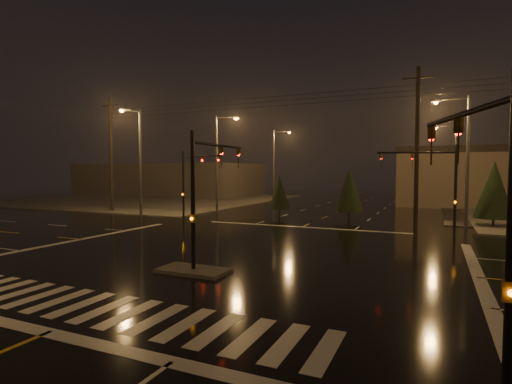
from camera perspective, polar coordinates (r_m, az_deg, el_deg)
ground at (r=20.89m, az=-2.83°, el=-8.88°), size 140.00×140.00×0.00m
sidewalk_nw at (r=62.35m, az=-14.90°, el=-1.00°), size 36.00×36.00×0.12m
median_island at (r=17.50m, az=-8.92°, el=-11.00°), size 3.00×1.60×0.15m
crosswalk at (r=13.78m, az=-20.80°, el=-15.35°), size 15.00×2.60×0.01m
stop_bar_near at (r=12.54m, az=-27.59°, el=-17.37°), size 16.00×0.50×0.01m
stop_bar_far at (r=30.95m, az=6.53°, el=-4.99°), size 16.00×0.50×0.01m
commercial_block at (r=74.77m, az=-12.09°, el=1.79°), size 30.00×18.00×5.60m
signal_mast_median at (r=17.78m, az=-7.37°, el=1.21°), size 0.25×4.59×6.00m
signal_mast_ne at (r=28.34m, az=24.64°, el=1.70°), size 4.84×1.86×6.00m
signal_mast_nw at (r=34.02m, az=-9.33°, el=2.11°), size 4.84×1.86×6.00m
signal_mast_se at (r=8.51m, az=30.30°, el=-1.37°), size 1.55×3.87×6.00m
streetlight_1 at (r=41.63m, az=-5.27°, el=5.06°), size 2.77×0.32×10.00m
streetlight_2 at (r=56.10m, az=2.84°, el=4.53°), size 2.77×0.32×10.00m
streetlight_3 at (r=34.28m, az=27.49°, el=5.18°), size 2.77×0.32×10.00m
streetlight_4 at (r=54.25m, az=26.31°, el=4.28°), size 2.77×0.32×10.00m
streetlight_5 at (r=38.82m, az=-16.53°, el=5.10°), size 0.32×2.77×10.00m
utility_pole_0 at (r=44.96m, az=-20.00°, el=5.16°), size 2.20×0.32×12.00m
utility_pole_1 at (r=32.27m, az=22.01°, el=6.04°), size 2.20×0.32×12.00m
conifer_0 at (r=35.47m, az=30.88°, el=0.32°), size 2.82×2.82×5.11m
conifer_3 at (r=38.00m, az=3.39°, el=-0.04°), size 2.03×2.03×3.87m
conifer_4 at (r=36.32m, az=13.13°, el=0.33°), size 2.50×2.50×4.61m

